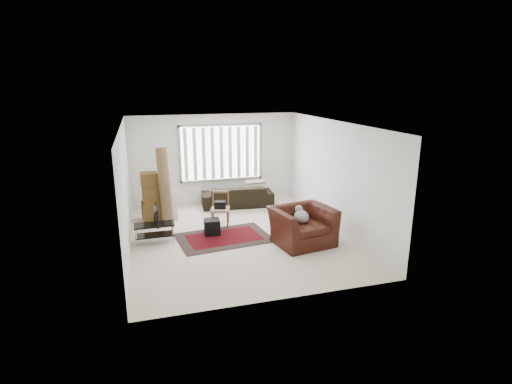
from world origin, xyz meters
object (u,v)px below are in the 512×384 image
tv_stand (154,229)px  moving_boxes (151,198)px  side_chair (220,207)px  armchair (303,223)px  sofa (237,193)px

tv_stand → moving_boxes: size_ratio=0.70×
side_chair → armchair: 2.33m
side_chair → tv_stand: bearing=-140.9°
sofa → side_chair: bearing=66.9°
sofa → side_chair: 1.73m
side_chair → sofa: bearing=77.7°
sofa → side_chair: (-0.82, -1.52, 0.08)m
sofa → armchair: size_ratio=1.42×
side_chair → moving_boxes: bearing=165.5°
tv_stand → side_chair: side_chair is taller
side_chair → armchair: (1.57, -1.73, 0.01)m
sofa → armchair: 3.33m
moving_boxes → side_chair: bearing=-30.7°
sofa → side_chair: side_chair is taller
sofa → armchair: (0.75, -3.25, 0.08)m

